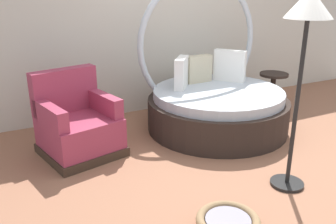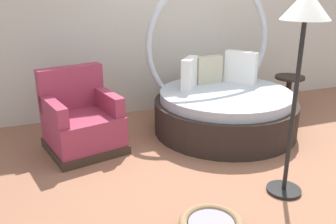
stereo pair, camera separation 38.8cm
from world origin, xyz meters
name	(u,v)px [view 2 (the right image)]	position (x,y,z in m)	size (l,w,h in m)	color
ground_plane	(249,167)	(0.00, 0.00, -0.01)	(8.00, 8.00, 0.02)	#936047
back_wall	(175,22)	(0.00, 2.19, 1.31)	(8.00, 0.12, 2.62)	beige
round_daybed	(223,102)	(0.24, 1.06, 0.38)	(1.85, 1.85, 1.99)	#2D231E
red_armchair	(81,122)	(-1.60, 1.08, 0.33)	(0.96, 0.96, 0.94)	#38281E
side_table	(289,82)	(1.58, 1.43, 0.43)	(0.44, 0.44, 0.52)	#2D231E
floor_lamp	(304,26)	(0.04, -0.54, 1.53)	(0.40, 0.40, 1.82)	black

